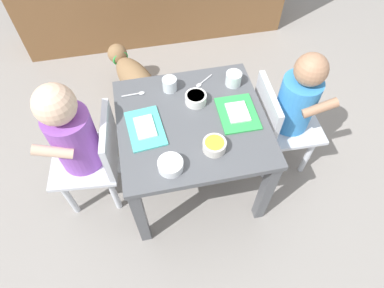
# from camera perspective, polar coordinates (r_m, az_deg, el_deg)

# --- Properties ---
(ground_plane) EXTENTS (7.00, 7.00, 0.00)m
(ground_plane) POSITION_cam_1_polar(r_m,az_deg,el_deg) (1.69, 0.00, -5.93)
(ground_plane) COLOR gray
(dining_table) EXTENTS (0.59, 0.57, 0.46)m
(dining_table) POSITION_cam_1_polar(r_m,az_deg,el_deg) (1.36, 0.00, 2.01)
(dining_table) COLOR #515459
(dining_table) RESTS_ON ground
(seated_child_left) EXTENTS (0.31, 0.31, 0.71)m
(seated_child_left) POSITION_cam_1_polar(r_m,az_deg,el_deg) (1.36, -19.59, 1.14)
(seated_child_left) COLOR silver
(seated_child_left) RESTS_ON ground
(seated_child_right) EXTENTS (0.29, 0.29, 0.68)m
(seated_child_right) POSITION_cam_1_polar(r_m,az_deg,el_deg) (1.49, 17.30, 6.72)
(seated_child_right) COLOR silver
(seated_child_right) RESTS_ON ground
(dog) EXTENTS (0.29, 0.45, 0.30)m
(dog) POSITION_cam_1_polar(r_m,az_deg,el_deg) (1.89, -10.02, 11.33)
(dog) COLOR olive
(dog) RESTS_ON ground
(food_tray_left) EXTENTS (0.15, 0.21, 0.02)m
(food_tray_left) POSITION_cam_1_polar(r_m,az_deg,el_deg) (1.28, -8.13, 2.78)
(food_tray_left) COLOR #4CC6BC
(food_tray_left) RESTS_ON dining_table
(food_tray_right) EXTENTS (0.15, 0.19, 0.02)m
(food_tray_right) POSITION_cam_1_polar(r_m,az_deg,el_deg) (1.33, 7.95, 5.35)
(food_tray_right) COLOR green
(food_tray_right) RESTS_ON dining_table
(water_cup_left) EXTENTS (0.07, 0.07, 0.06)m
(water_cup_left) POSITION_cam_1_polar(r_m,az_deg,el_deg) (1.43, 7.22, 11.13)
(water_cup_left) COLOR white
(water_cup_left) RESTS_ON dining_table
(water_cup_right) EXTENTS (0.06, 0.06, 0.06)m
(water_cup_right) POSITION_cam_1_polar(r_m,az_deg,el_deg) (1.40, -3.91, 10.22)
(water_cup_right) COLOR white
(water_cup_right) RESTS_ON dining_table
(cereal_bowl_right_side) EXTENTS (0.09, 0.09, 0.04)m
(cereal_bowl_right_side) POSITION_cam_1_polar(r_m,az_deg,el_deg) (1.16, -3.76, -3.64)
(cereal_bowl_right_side) COLOR white
(cereal_bowl_right_side) RESTS_ON dining_table
(cereal_bowl_left_side) EXTENTS (0.09, 0.09, 0.04)m
(cereal_bowl_left_side) POSITION_cam_1_polar(r_m,az_deg,el_deg) (1.20, 3.92, -0.24)
(cereal_bowl_left_side) COLOR silver
(cereal_bowl_left_side) RESTS_ON dining_table
(veggie_bowl_far) EXTENTS (0.09, 0.09, 0.04)m
(veggie_bowl_far) POSITION_cam_1_polar(r_m,az_deg,el_deg) (1.35, 0.66, 7.96)
(veggie_bowl_far) COLOR white
(veggie_bowl_far) RESTS_ON dining_table
(spoon_by_left_tray) EXTENTS (0.09, 0.07, 0.01)m
(spoon_by_left_tray) POSITION_cam_1_polar(r_m,az_deg,el_deg) (1.44, 1.87, 10.74)
(spoon_by_left_tray) COLOR silver
(spoon_by_left_tray) RESTS_ON dining_table
(spoon_by_right_tray) EXTENTS (0.10, 0.02, 0.01)m
(spoon_by_right_tray) POSITION_cam_1_polar(r_m,az_deg,el_deg) (1.41, -9.77, 8.58)
(spoon_by_right_tray) COLOR silver
(spoon_by_right_tray) RESTS_ON dining_table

